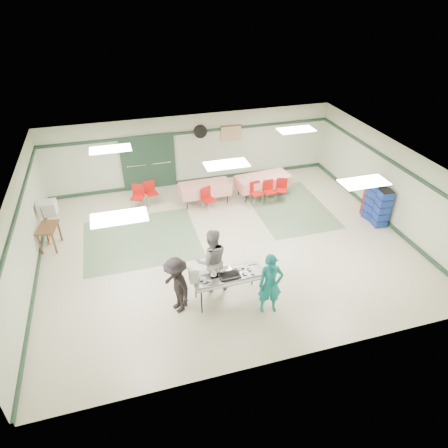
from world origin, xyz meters
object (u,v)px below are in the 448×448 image
object	(u,v)px
volunteer_teal	(270,284)
printer_table	(48,230)
serving_table	(228,277)
chair_c	(281,187)
dining_table_a	(263,181)
office_printer	(47,208)
chair_b	(256,191)
broom	(46,225)
chair_loose_b	(138,194)
chair_d	(207,197)
chair_a	(269,189)
crate_stack_blue_a	(382,208)
crate_stack_blue_b	(374,200)
dining_table_b	(205,189)
volunteer_dark	(176,285)
crate_stack_red	(370,203)
volunteer_grey	(212,260)
chair_loose_a	(150,190)

from	to	relation	value
volunteer_teal	printer_table	size ratio (longest dim) A/B	1.88
serving_table	chair_c	bearing A→B (deg)	51.18
dining_table_a	office_printer	world-z (taller)	office_printer
chair_b	broom	size ratio (longest dim) A/B	0.69
chair_loose_b	office_printer	size ratio (longest dim) A/B	1.70
broom	chair_d	bearing A→B (deg)	5.24
chair_a	chair_d	world-z (taller)	chair_d
crate_stack_blue_a	crate_stack_blue_b	size ratio (longest dim) A/B	0.94
dining_table_b	chair_d	bearing A→B (deg)	-97.11
serving_table	broom	size ratio (longest dim) A/B	1.48
dining_table_b	chair_c	world-z (taller)	chair_c
dining_table_a	chair_c	size ratio (longest dim) A/B	2.45
chair_c	dining_table_a	bearing A→B (deg)	155.33
serving_table	chair_a	bearing A→B (deg)	55.47
serving_table	dining_table_b	xyz separation A→B (m)	(0.65, 5.02, -0.15)
chair_c	crate_stack_blue_a	world-z (taller)	crate_stack_blue_a
volunteer_teal	chair_loose_b	world-z (taller)	volunteer_teal
serving_table	crate_stack_blue_a	distance (m)	6.10
serving_table	broom	world-z (taller)	broom
volunteer_dark	office_printer	world-z (taller)	volunteer_dark
crate_stack_blue_a	chair_loose_b	bearing A→B (deg)	155.76
crate_stack_blue_b	broom	world-z (taller)	crate_stack_blue_b
volunteer_teal	broom	bearing A→B (deg)	148.75
crate_stack_blue_b	broom	bearing A→B (deg)	171.58
crate_stack_blue_a	crate_stack_red	distance (m)	0.66
volunteer_grey	printer_table	bearing A→B (deg)	-33.42
volunteer_teal	chair_a	distance (m)	5.51
chair_a	chair_c	world-z (taller)	chair_c
volunteer_teal	chair_loose_a	size ratio (longest dim) A/B	1.89
serving_table	volunteer_dark	world-z (taller)	volunteer_dark
chair_c	chair_loose_b	xyz separation A→B (m)	(-5.05, 0.86, 0.04)
volunteer_dark	chair_a	xyz separation A→B (m)	(4.17, 4.48, -0.27)
volunteer_grey	chair_loose_b	size ratio (longest dim) A/B	1.98
chair_a	printer_table	bearing A→B (deg)	-175.97
volunteer_grey	chair_d	xyz separation A→B (m)	(0.87, 3.91, -0.35)
volunteer_grey	chair_a	xyz separation A→B (m)	(3.14, 3.91, -0.38)
chair_loose_b	broom	xyz separation A→B (m)	(-2.90, -1.34, 0.08)
chair_a	chair_loose_b	xyz separation A→B (m)	(-4.56, 0.85, 0.04)
volunteer_grey	chair_d	bearing A→B (deg)	-99.74
dining_table_a	volunteer_dark	bearing A→B (deg)	-135.57
volunteer_grey	chair_c	bearing A→B (deg)	-130.15
chair_loose_b	printer_table	distance (m)	3.27
chair_b	crate_stack_blue_a	xyz separation A→B (m)	(3.43, -2.52, 0.13)
crate_stack_red	crate_stack_blue_b	world-z (taller)	crate_stack_blue_b
chair_loose_a	chair_b	bearing A→B (deg)	-30.38
dining_table_a	chair_a	distance (m)	0.57
crate_stack_blue_a	crate_stack_red	xyz separation A→B (m)	(0.00, 0.65, -0.14)
volunteer_grey	dining_table_a	bearing A→B (deg)	-122.15
volunteer_grey	broom	size ratio (longest dim) A/B	1.46
volunteer_dark	chair_d	xyz separation A→B (m)	(1.89, 4.48, -0.24)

